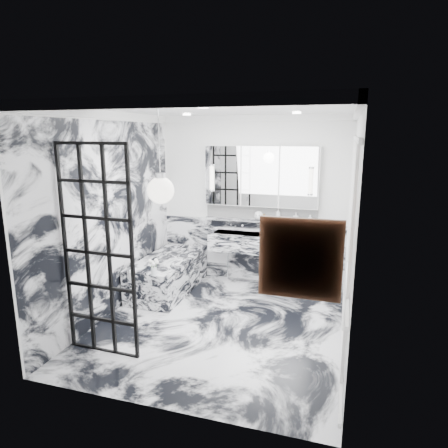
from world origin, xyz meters
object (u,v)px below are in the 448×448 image
(trough_sink, at_px, (257,243))
(bathtub, at_px, (169,274))
(mirror_cabinet, at_px, (261,176))
(crittall_door, at_px, (98,253))

(trough_sink, bearing_deg, bathtub, -153.52)
(mirror_cabinet, bearing_deg, crittall_door, -114.14)
(crittall_door, height_order, trough_sink, crittall_door)
(mirror_cabinet, bearing_deg, bathtub, -147.94)
(crittall_door, height_order, bathtub, crittall_door)
(crittall_door, distance_m, bathtub, 2.17)
(crittall_door, relative_size, mirror_cabinet, 1.27)
(trough_sink, relative_size, mirror_cabinet, 0.84)
(mirror_cabinet, relative_size, bathtub, 1.15)
(crittall_door, relative_size, bathtub, 1.46)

